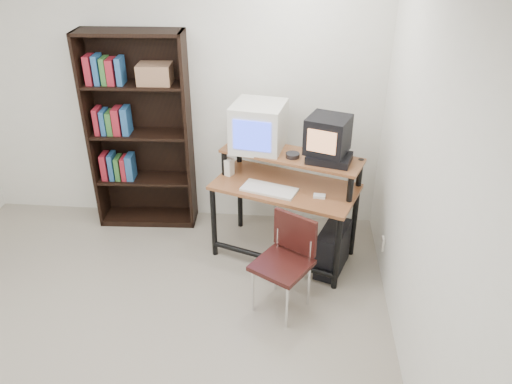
# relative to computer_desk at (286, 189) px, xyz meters

# --- Properties ---
(floor) EXTENTS (4.00, 4.00, 0.01)m
(floor) POSITION_rel_computer_desk_xyz_m (-1.12, -1.36, -0.70)
(floor) COLOR #A19785
(floor) RESTS_ON ground
(back_wall) EXTENTS (4.00, 0.01, 2.60)m
(back_wall) POSITION_rel_computer_desk_xyz_m (-1.12, 0.64, 0.61)
(back_wall) COLOR white
(back_wall) RESTS_ON floor
(right_wall) EXTENTS (0.01, 4.00, 2.60)m
(right_wall) POSITION_rel_computer_desk_xyz_m (0.88, -1.36, 0.61)
(right_wall) COLOR white
(right_wall) RESTS_ON floor
(computer_desk) EXTENTS (1.38, 1.00, 0.98)m
(computer_desk) POSITION_rel_computer_desk_xyz_m (0.00, 0.00, 0.00)
(computer_desk) COLOR brown
(computer_desk) RESTS_ON floor
(crt_monitor) EXTENTS (0.51, 0.51, 0.42)m
(crt_monitor) POSITION_rel_computer_desk_xyz_m (-0.26, 0.23, 0.49)
(crt_monitor) COLOR white
(crt_monitor) RESTS_ON computer_desk
(vcr) EXTENTS (0.41, 0.34, 0.08)m
(vcr) POSITION_rel_computer_desk_xyz_m (0.36, -0.02, 0.32)
(vcr) COLOR black
(vcr) RESTS_ON computer_desk
(crt_tv) EXTENTS (0.42, 0.41, 0.31)m
(crt_tv) POSITION_rel_computer_desk_xyz_m (0.33, 0.03, 0.51)
(crt_tv) COLOR black
(crt_tv) RESTS_ON vcr
(cd_spindle) EXTENTS (0.16, 0.16, 0.05)m
(cd_spindle) POSITION_rel_computer_desk_xyz_m (0.05, 0.03, 0.30)
(cd_spindle) COLOR #26262B
(cd_spindle) RESTS_ON computer_desk
(keyboard) EXTENTS (0.51, 0.35, 0.03)m
(keyboard) POSITION_rel_computer_desk_xyz_m (-0.14, -0.13, 0.04)
(keyboard) COLOR white
(keyboard) RESTS_ON computer_desk
(mousepad) EXTENTS (0.26, 0.23, 0.01)m
(mousepad) POSITION_rel_computer_desk_xyz_m (0.27, -0.20, 0.03)
(mousepad) COLOR black
(mousepad) RESTS_ON computer_desk
(mouse) EXTENTS (0.11, 0.07, 0.03)m
(mouse) POSITION_rel_computer_desk_xyz_m (0.29, -0.21, 0.05)
(mouse) COLOR white
(mouse) RESTS_ON mousepad
(desk_speaker) EXTENTS (0.11, 0.10, 0.17)m
(desk_speaker) POSITION_rel_computer_desk_xyz_m (-0.53, 0.14, 0.11)
(desk_speaker) COLOR white
(desk_speaker) RESTS_ON computer_desk
(pc_tower) EXTENTS (0.34, 0.49, 0.42)m
(pc_tower) POSITION_rel_computer_desk_xyz_m (0.44, -0.20, -0.48)
(pc_tower) COLOR black
(pc_tower) RESTS_ON floor
(school_chair) EXTENTS (0.55, 0.55, 0.79)m
(school_chair) POSITION_rel_computer_desk_xyz_m (0.04, -0.70, -0.21)
(school_chair) COLOR black
(school_chair) RESTS_ON floor
(bookshelf) EXTENTS (0.98, 0.37, 1.93)m
(bookshelf) POSITION_rel_computer_desk_xyz_m (-1.43, 0.50, 0.29)
(bookshelf) COLOR black
(bookshelf) RESTS_ON floor
(wall_outlet) EXTENTS (0.02, 0.08, 0.12)m
(wall_outlet) POSITION_rel_computer_desk_xyz_m (0.86, -0.21, -0.39)
(wall_outlet) COLOR beige
(wall_outlet) RESTS_ON right_wall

